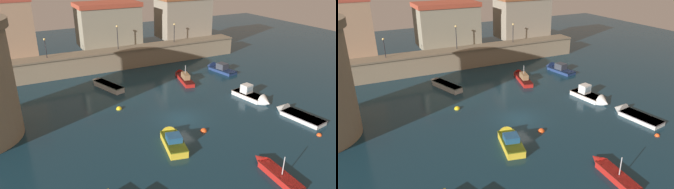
{
  "view_description": "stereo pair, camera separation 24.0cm",
  "coord_description": "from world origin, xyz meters",
  "views": [
    {
      "loc": [
        -15.91,
        -27.71,
        16.43
      ],
      "look_at": [
        0.0,
        3.19,
        1.77
      ],
      "focal_mm": 34.14,
      "sensor_mm": 36.0,
      "label": 1
    },
    {
      "loc": [
        -15.7,
        -27.82,
        16.43
      ],
      "look_at": [
        0.0,
        3.19,
        1.77
      ],
      "focal_mm": 34.14,
      "sensor_mm": 36.0,
      "label": 2
    }
  ],
  "objects": [
    {
      "name": "old_town_backdrop",
      "position": [
        2.31,
        25.11,
        6.76
      ],
      "size": [
        39.79,
        6.2,
        8.82
      ],
      "color": "#A48164",
      "rests_on": "ground"
    },
    {
      "name": "quay_lamp_2",
      "position": [
        10.35,
        20.93,
        5.33
      ],
      "size": [
        0.32,
        0.32,
        3.27
      ],
      "color": "black",
      "rests_on": "quay_wall"
    },
    {
      "name": "moored_boat_7",
      "position": [
        1.91,
        -12.28,
        0.34
      ],
      "size": [
        1.53,
        5.49,
        2.48
      ],
      "rotation": [
        0.0,
        0.0,
        1.49
      ],
      "color": "red",
      "rests_on": "ground"
    },
    {
      "name": "moored_boat_5",
      "position": [
        13.73,
        12.3,
        0.37
      ],
      "size": [
        2.85,
        5.95,
        2.01
      ],
      "rotation": [
        0.0,
        0.0,
        1.76
      ],
      "color": "navy",
      "rests_on": "ground"
    },
    {
      "name": "moored_boat_2",
      "position": [
        10.85,
        0.36,
        0.44
      ],
      "size": [
        2.64,
        5.65,
        2.25
      ],
      "rotation": [
        0.0,
        0.0,
        -1.41
      ],
      "color": "white",
      "rests_on": "ground"
    },
    {
      "name": "moored_boat_3",
      "position": [
        6.58,
        11.08,
        0.42
      ],
      "size": [
        2.85,
        7.06,
        2.84
      ],
      "rotation": [
        0.0,
        0.0,
        1.34
      ],
      "color": "red",
      "rests_on": "ground"
    },
    {
      "name": "mooring_buoy_1",
      "position": [
        0.7,
        -3.55,
        0.0
      ],
      "size": [
        0.68,
        0.68,
        0.68
      ],
      "primitive_type": "sphere",
      "color": "#EA4C19",
      "rests_on": "ground"
    },
    {
      "name": "quay_lamp_1",
      "position": [
        0.05,
        20.93,
        5.64
      ],
      "size": [
        0.32,
        0.32,
        3.81
      ],
      "color": "black",
      "rests_on": "quay_wall"
    },
    {
      "name": "quay_wall",
      "position": [
        0.0,
        20.93,
        1.58
      ],
      "size": [
        43.43,
        3.45,
        3.14
      ],
      "color": "gray",
      "rests_on": "ground"
    },
    {
      "name": "moored_boat_4",
      "position": [
        -3.34,
        -4.08,
        0.47
      ],
      "size": [
        2.78,
        5.51,
        1.75
      ],
      "rotation": [
        0.0,
        0.0,
        1.35
      ],
      "color": "gold",
      "rests_on": "ground"
    },
    {
      "name": "moored_boat_0",
      "position": [
        -4.72,
        13.33,
        0.4
      ],
      "size": [
        3.4,
        6.72,
        1.25
      ],
      "rotation": [
        0.0,
        0.0,
        1.9
      ],
      "color": "silver",
      "rests_on": "ground"
    },
    {
      "name": "mooring_buoy_0",
      "position": [
        -5.34,
        5.6,
        0.0
      ],
      "size": [
        0.69,
        0.69,
        0.69
      ],
      "primitive_type": "sphere",
      "color": "yellow",
      "rests_on": "ground"
    },
    {
      "name": "mooring_buoy_2",
      "position": [
        10.69,
        -9.62,
        0.0
      ],
      "size": [
        0.51,
        0.51,
        0.51
      ],
      "primitive_type": "sphere",
      "color": "#EA4C19",
      "rests_on": "ground"
    },
    {
      "name": "moored_boat_6",
      "position": [
        11.76,
        -5.13,
        0.27
      ],
      "size": [
        2.69,
        6.07,
        1.8
      ],
      "rotation": [
        0.0,
        0.0,
        1.72
      ],
      "color": "silver",
      "rests_on": "ground"
    },
    {
      "name": "quay_lamp_0",
      "position": [
        -10.97,
        20.93,
        5.12
      ],
      "size": [
        0.32,
        0.32,
        2.91
      ],
      "color": "black",
      "rests_on": "quay_wall"
    },
    {
      "name": "ground_plane",
      "position": [
        0.0,
        0.0,
        0.0
      ],
      "size": [
        116.11,
        116.11,
        0.0
      ],
      "primitive_type": "plane",
      "color": "#112D3D"
    }
  ]
}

